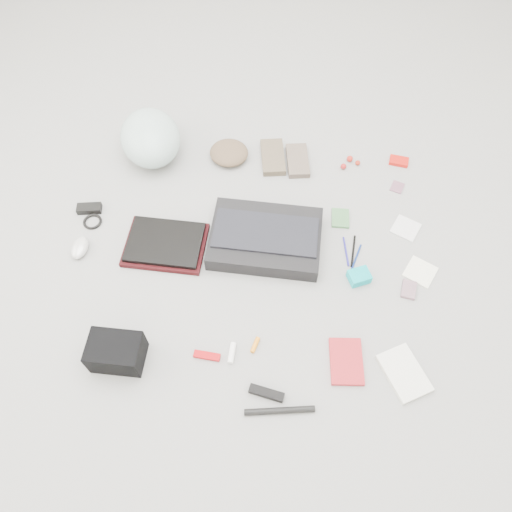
{
  "coord_description": "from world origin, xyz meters",
  "views": [
    {
      "loc": [
        0.03,
        -1.1,
        1.81
      ],
      "look_at": [
        0.0,
        0.0,
        0.05
      ],
      "focal_mm": 35.0,
      "sensor_mm": 36.0,
      "label": 1
    }
  ],
  "objects_px": {
    "messenger_bag": "(265,239)",
    "accordion_wallet": "(359,277)",
    "laptop": "(165,242)",
    "bike_helmet": "(150,138)",
    "camera_bag": "(116,352)",
    "book_red": "(346,361)"
  },
  "relations": [
    {
      "from": "laptop",
      "to": "bike_helmet",
      "type": "relative_size",
      "value": 0.9
    },
    {
      "from": "book_red",
      "to": "laptop",
      "type": "bearing_deg",
      "value": 145.64
    },
    {
      "from": "book_red",
      "to": "bike_helmet",
      "type": "bearing_deg",
      "value": 129.42
    },
    {
      "from": "camera_bag",
      "to": "accordion_wallet",
      "type": "relative_size",
      "value": 2.29
    },
    {
      "from": "messenger_bag",
      "to": "accordion_wallet",
      "type": "relative_size",
      "value": 5.5
    },
    {
      "from": "camera_bag",
      "to": "accordion_wallet",
      "type": "distance_m",
      "value": 1.0
    },
    {
      "from": "camera_bag",
      "to": "book_red",
      "type": "relative_size",
      "value": 1.07
    },
    {
      "from": "laptop",
      "to": "camera_bag",
      "type": "xyz_separation_m",
      "value": [
        -0.11,
        -0.51,
        0.03
      ]
    },
    {
      "from": "bike_helmet",
      "to": "accordion_wallet",
      "type": "relative_size",
      "value": 4.11
    },
    {
      "from": "laptop",
      "to": "bike_helmet",
      "type": "height_order",
      "value": "bike_helmet"
    },
    {
      "from": "laptop",
      "to": "bike_helmet",
      "type": "bearing_deg",
      "value": 108.66
    },
    {
      "from": "bike_helmet",
      "to": "camera_bag",
      "type": "distance_m",
      "value": 1.05
    },
    {
      "from": "messenger_bag",
      "to": "bike_helmet",
      "type": "xyz_separation_m",
      "value": [
        -0.56,
        0.51,
        0.07
      ]
    },
    {
      "from": "camera_bag",
      "to": "book_red",
      "type": "height_order",
      "value": "camera_bag"
    },
    {
      "from": "laptop",
      "to": "camera_bag",
      "type": "height_order",
      "value": "camera_bag"
    },
    {
      "from": "bike_helmet",
      "to": "book_red",
      "type": "height_order",
      "value": "bike_helmet"
    },
    {
      "from": "camera_bag",
      "to": "accordion_wallet",
      "type": "xyz_separation_m",
      "value": [
        0.93,
        0.37,
        -0.04
      ]
    },
    {
      "from": "bike_helmet",
      "to": "accordion_wallet",
      "type": "xyz_separation_m",
      "value": [
        0.95,
        -0.68,
        -0.08
      ]
    },
    {
      "from": "camera_bag",
      "to": "bike_helmet",
      "type": "bearing_deg",
      "value": 95.32
    },
    {
      "from": "messenger_bag",
      "to": "camera_bag",
      "type": "xyz_separation_m",
      "value": [
        -0.54,
        -0.54,
        0.02
      ]
    },
    {
      "from": "book_red",
      "to": "camera_bag",
      "type": "bearing_deg",
      "value": -179.87
    },
    {
      "from": "bike_helmet",
      "to": "messenger_bag",
      "type": "bearing_deg",
      "value": -60.82
    }
  ]
}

